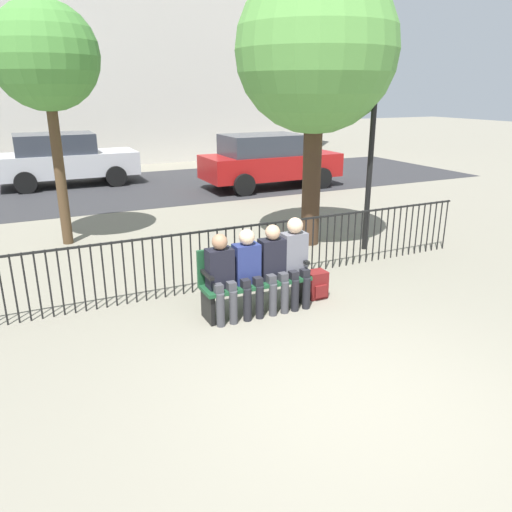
{
  "coord_description": "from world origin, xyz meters",
  "views": [
    {
      "loc": [
        -2.73,
        -3.4,
        2.91
      ],
      "look_at": [
        0.0,
        2.28,
        0.8
      ],
      "focal_mm": 35.0,
      "sensor_mm": 36.0,
      "label": 1
    }
  ],
  "objects_px": {
    "seated_person_2": "(273,263)",
    "parked_car_1": "(64,159)",
    "park_bench": "(254,276)",
    "parked_car_0": "(268,160)",
    "seated_person_1": "(248,268)",
    "seated_person_3": "(295,257)",
    "lamp_post": "(374,108)",
    "tree_0": "(45,58)",
    "seated_person_0": "(221,273)",
    "tree_1": "(316,52)",
    "backpack": "(316,285)"
  },
  "relations": [
    {
      "from": "seated_person_1",
      "to": "lamp_post",
      "type": "distance_m",
      "value": 4.14
    },
    {
      "from": "seated_person_2",
      "to": "lamp_post",
      "type": "height_order",
      "value": "lamp_post"
    },
    {
      "from": "park_bench",
      "to": "seated_person_1",
      "type": "relative_size",
      "value": 1.28
    },
    {
      "from": "seated_person_0",
      "to": "backpack",
      "type": "bearing_deg",
      "value": 3.74
    },
    {
      "from": "seated_person_1",
      "to": "seated_person_2",
      "type": "bearing_deg",
      "value": 0.14
    },
    {
      "from": "seated_person_2",
      "to": "parked_car_0",
      "type": "height_order",
      "value": "parked_car_0"
    },
    {
      "from": "seated_person_1",
      "to": "seated_person_3",
      "type": "xyz_separation_m",
      "value": [
        0.72,
        0.0,
        0.04
      ]
    },
    {
      "from": "lamp_post",
      "to": "seated_person_1",
      "type": "bearing_deg",
      "value": -152.28
    },
    {
      "from": "lamp_post",
      "to": "parked_car_0",
      "type": "bearing_deg",
      "value": 79.54
    },
    {
      "from": "seated_person_2",
      "to": "lamp_post",
      "type": "distance_m",
      "value": 3.85
    },
    {
      "from": "tree_0",
      "to": "lamp_post",
      "type": "xyz_separation_m",
      "value": [
        5.09,
        -2.84,
        -0.83
      ]
    },
    {
      "from": "seated_person_2",
      "to": "backpack",
      "type": "xyz_separation_m",
      "value": [
        0.77,
        0.1,
        -0.48
      ]
    },
    {
      "from": "park_bench",
      "to": "parked_car_0",
      "type": "distance_m",
      "value": 9.07
    },
    {
      "from": "park_bench",
      "to": "parked_car_0",
      "type": "height_order",
      "value": "parked_car_0"
    },
    {
      "from": "tree_0",
      "to": "parked_car_1",
      "type": "distance_m",
      "value": 7.15
    },
    {
      "from": "seated_person_3",
      "to": "lamp_post",
      "type": "bearing_deg",
      "value": 33.98
    },
    {
      "from": "seated_person_2",
      "to": "parked_car_1",
      "type": "distance_m",
      "value": 11.28
    },
    {
      "from": "seated_person_1",
      "to": "seated_person_3",
      "type": "distance_m",
      "value": 0.72
    },
    {
      "from": "seated_person_0",
      "to": "tree_1",
      "type": "bearing_deg",
      "value": 40.78
    },
    {
      "from": "seated_person_3",
      "to": "tree_1",
      "type": "bearing_deg",
      "value": 54.46
    },
    {
      "from": "lamp_post",
      "to": "parked_car_1",
      "type": "distance_m",
      "value": 10.6
    },
    {
      "from": "tree_0",
      "to": "tree_1",
      "type": "bearing_deg",
      "value": -25.72
    },
    {
      "from": "backpack",
      "to": "tree_0",
      "type": "height_order",
      "value": "tree_0"
    },
    {
      "from": "park_bench",
      "to": "seated_person_2",
      "type": "height_order",
      "value": "seated_person_2"
    },
    {
      "from": "seated_person_3",
      "to": "parked_car_0",
      "type": "xyz_separation_m",
      "value": [
        3.71,
        8.11,
        0.13
      ]
    },
    {
      "from": "park_bench",
      "to": "seated_person_2",
      "type": "distance_m",
      "value": 0.33
    },
    {
      "from": "seated_person_0",
      "to": "seated_person_2",
      "type": "relative_size",
      "value": 0.97
    },
    {
      "from": "seated_person_0",
      "to": "parked_car_1",
      "type": "distance_m",
      "value": 11.21
    },
    {
      "from": "backpack",
      "to": "tree_0",
      "type": "distance_m",
      "value": 6.26
    },
    {
      "from": "seated_person_1",
      "to": "parked_car_0",
      "type": "bearing_deg",
      "value": 61.38
    },
    {
      "from": "backpack",
      "to": "lamp_post",
      "type": "distance_m",
      "value": 3.57
    },
    {
      "from": "seated_person_1",
      "to": "lamp_post",
      "type": "bearing_deg",
      "value": 27.72
    },
    {
      "from": "tree_0",
      "to": "tree_1",
      "type": "height_order",
      "value": "tree_1"
    },
    {
      "from": "seated_person_3",
      "to": "parked_car_0",
      "type": "height_order",
      "value": "parked_car_0"
    },
    {
      "from": "seated_person_2",
      "to": "parked_car_0",
      "type": "bearing_deg",
      "value": 63.48
    },
    {
      "from": "seated_person_0",
      "to": "parked_car_1",
      "type": "xyz_separation_m",
      "value": [
        -0.81,
        11.18,
        0.18
      ]
    },
    {
      "from": "lamp_post",
      "to": "parked_car_1",
      "type": "relative_size",
      "value": 0.95
    },
    {
      "from": "seated_person_2",
      "to": "seated_person_0",
      "type": "bearing_deg",
      "value": -179.85
    },
    {
      "from": "parked_car_0",
      "to": "parked_car_1",
      "type": "xyz_separation_m",
      "value": [
        -5.61,
        3.07,
        0.0
      ]
    },
    {
      "from": "seated_person_3",
      "to": "tree_0",
      "type": "height_order",
      "value": "tree_0"
    },
    {
      "from": "seated_person_3",
      "to": "lamp_post",
      "type": "height_order",
      "value": "lamp_post"
    },
    {
      "from": "seated_person_0",
      "to": "tree_1",
      "type": "height_order",
      "value": "tree_1"
    },
    {
      "from": "seated_person_1",
      "to": "lamp_post",
      "type": "height_order",
      "value": "lamp_post"
    },
    {
      "from": "seated_person_0",
      "to": "backpack",
      "type": "relative_size",
      "value": 2.93
    },
    {
      "from": "park_bench",
      "to": "tree_0",
      "type": "xyz_separation_m",
      "value": [
        -1.99,
        4.42,
        2.95
      ]
    },
    {
      "from": "seated_person_2",
      "to": "lamp_post",
      "type": "xyz_separation_m",
      "value": [
        2.86,
        1.7,
        1.93
      ]
    },
    {
      "from": "backpack",
      "to": "lamp_post",
      "type": "relative_size",
      "value": 0.1
    },
    {
      "from": "park_bench",
      "to": "tree_1",
      "type": "xyz_separation_m",
      "value": [
        2.33,
        2.33,
        3.05
      ]
    },
    {
      "from": "park_bench",
      "to": "tree_1",
      "type": "relative_size",
      "value": 0.3
    },
    {
      "from": "park_bench",
      "to": "lamp_post",
      "type": "distance_m",
      "value": 4.07
    }
  ]
}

